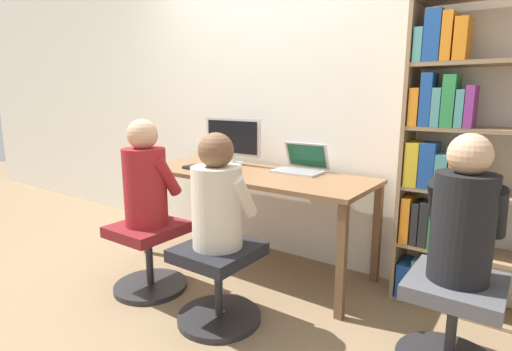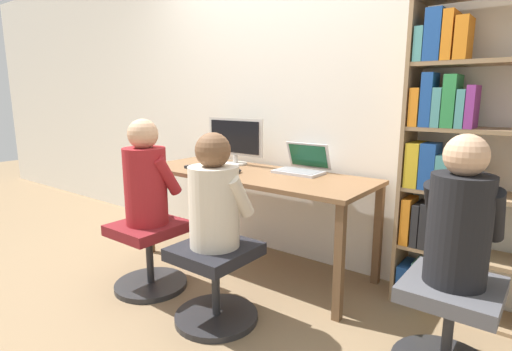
{
  "view_description": "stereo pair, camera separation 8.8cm",
  "coord_description": "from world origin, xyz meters",
  "px_view_note": "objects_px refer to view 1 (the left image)",
  "views": [
    {
      "loc": [
        1.71,
        -1.99,
        1.29
      ],
      "look_at": [
        0.17,
        0.16,
        0.76
      ],
      "focal_mm": 28.0,
      "sensor_mm": 36.0,
      "label": 1
    },
    {
      "loc": [
        1.78,
        -1.94,
        1.29
      ],
      "look_at": [
        0.17,
        0.16,
        0.76
      ],
      "focal_mm": 28.0,
      "sensor_mm": 36.0,
      "label": 2
    }
  ],
  "objects_px": {
    "keyboard": "(206,169)",
    "bookshelf": "(454,163)",
    "office_chair_side": "(452,319)",
    "office_chair_right": "(218,279)",
    "laptop": "(300,166)",
    "office_chair_left": "(149,253)",
    "person_near_shelf": "(463,216)",
    "person_at_monitor": "(145,178)",
    "desktop_monitor": "(233,140)",
    "person_at_laptop": "(217,197)"
  },
  "relations": [
    {
      "from": "keyboard",
      "to": "office_chair_side",
      "type": "height_order",
      "value": "keyboard"
    },
    {
      "from": "office_chair_left",
      "to": "person_at_monitor",
      "type": "distance_m",
      "value": 0.51
    },
    {
      "from": "laptop",
      "to": "person_near_shelf",
      "type": "distance_m",
      "value": 1.32
    },
    {
      "from": "person_at_laptop",
      "to": "person_near_shelf",
      "type": "height_order",
      "value": "person_near_shelf"
    },
    {
      "from": "office_chair_right",
      "to": "person_at_laptop",
      "type": "relative_size",
      "value": 0.76
    },
    {
      "from": "keyboard",
      "to": "bookshelf",
      "type": "relative_size",
      "value": 0.21
    },
    {
      "from": "desktop_monitor",
      "to": "bookshelf",
      "type": "height_order",
      "value": "bookshelf"
    },
    {
      "from": "laptop",
      "to": "office_chair_left",
      "type": "distance_m",
      "value": 1.23
    },
    {
      "from": "laptop",
      "to": "keyboard",
      "type": "distance_m",
      "value": 0.71
    },
    {
      "from": "office_chair_side",
      "to": "desktop_monitor",
      "type": "bearing_deg",
      "value": 161.91
    },
    {
      "from": "office_chair_right",
      "to": "bookshelf",
      "type": "bearing_deg",
      "value": 42.74
    },
    {
      "from": "office_chair_right",
      "to": "office_chair_side",
      "type": "xyz_separation_m",
      "value": [
        1.17,
        0.33,
        0.0
      ]
    },
    {
      "from": "bookshelf",
      "to": "person_near_shelf",
      "type": "xyz_separation_m",
      "value": [
        0.15,
        -0.61,
        -0.14
      ]
    },
    {
      "from": "keyboard",
      "to": "person_at_monitor",
      "type": "distance_m",
      "value": 0.57
    },
    {
      "from": "keyboard",
      "to": "person_near_shelf",
      "type": "height_order",
      "value": "person_near_shelf"
    },
    {
      "from": "laptop",
      "to": "office_chair_right",
      "type": "relative_size",
      "value": 0.72
    },
    {
      "from": "keyboard",
      "to": "desktop_monitor",
      "type": "bearing_deg",
      "value": 89.91
    },
    {
      "from": "person_at_laptop",
      "to": "office_chair_side",
      "type": "bearing_deg",
      "value": 15.55
    },
    {
      "from": "desktop_monitor",
      "to": "office_chair_left",
      "type": "height_order",
      "value": "desktop_monitor"
    },
    {
      "from": "bookshelf",
      "to": "person_near_shelf",
      "type": "height_order",
      "value": "bookshelf"
    },
    {
      "from": "bookshelf",
      "to": "office_chair_side",
      "type": "relative_size",
      "value": 3.78
    },
    {
      "from": "laptop",
      "to": "bookshelf",
      "type": "relative_size",
      "value": 0.19
    },
    {
      "from": "person_at_laptop",
      "to": "person_at_monitor",
      "type": "bearing_deg",
      "value": 177.6
    },
    {
      "from": "desktop_monitor",
      "to": "person_near_shelf",
      "type": "xyz_separation_m",
      "value": [
        1.8,
        -0.58,
        -0.17
      ]
    },
    {
      "from": "laptop",
      "to": "office_chair_left",
      "type": "height_order",
      "value": "laptop"
    },
    {
      "from": "office_chair_right",
      "to": "person_at_monitor",
      "type": "relative_size",
      "value": 0.71
    },
    {
      "from": "keyboard",
      "to": "office_chair_left",
      "type": "xyz_separation_m",
      "value": [
        -0.01,
        -0.57,
        -0.49
      ]
    },
    {
      "from": "person_at_laptop",
      "to": "office_chair_side",
      "type": "relative_size",
      "value": 1.32
    },
    {
      "from": "keyboard",
      "to": "person_at_laptop",
      "type": "relative_size",
      "value": 0.6
    },
    {
      "from": "laptop",
      "to": "keyboard",
      "type": "height_order",
      "value": "laptop"
    },
    {
      "from": "laptop",
      "to": "office_chair_side",
      "type": "height_order",
      "value": "laptop"
    },
    {
      "from": "desktop_monitor",
      "to": "person_at_laptop",
      "type": "height_order",
      "value": "desktop_monitor"
    },
    {
      "from": "office_chair_right",
      "to": "bookshelf",
      "type": "height_order",
      "value": "bookshelf"
    },
    {
      "from": "person_at_laptop",
      "to": "office_chair_side",
      "type": "distance_m",
      "value": 1.31
    },
    {
      "from": "office_chair_right",
      "to": "person_at_monitor",
      "type": "height_order",
      "value": "person_at_monitor"
    },
    {
      "from": "bookshelf",
      "to": "person_near_shelf",
      "type": "bearing_deg",
      "value": -75.83
    },
    {
      "from": "office_chair_left",
      "to": "keyboard",
      "type": "bearing_deg",
      "value": 88.98
    },
    {
      "from": "person_at_laptop",
      "to": "office_chair_side",
      "type": "height_order",
      "value": "person_at_laptop"
    },
    {
      "from": "desktop_monitor",
      "to": "bookshelf",
      "type": "bearing_deg",
      "value": 0.83
    },
    {
      "from": "desktop_monitor",
      "to": "office_chair_side",
      "type": "relative_size",
      "value": 1.14
    },
    {
      "from": "keyboard",
      "to": "person_near_shelf",
      "type": "distance_m",
      "value": 1.82
    },
    {
      "from": "keyboard",
      "to": "bookshelf",
      "type": "xyz_separation_m",
      "value": [
        1.64,
        0.34,
        0.16
      ]
    },
    {
      "from": "office_chair_left",
      "to": "person_at_monitor",
      "type": "height_order",
      "value": "person_at_monitor"
    },
    {
      "from": "keyboard",
      "to": "person_near_shelf",
      "type": "bearing_deg",
      "value": -8.32
    },
    {
      "from": "office_chair_left",
      "to": "laptop",
      "type": "bearing_deg",
      "value": 55.39
    },
    {
      "from": "office_chair_side",
      "to": "keyboard",
      "type": "bearing_deg",
      "value": 171.52
    },
    {
      "from": "keyboard",
      "to": "person_at_monitor",
      "type": "relative_size",
      "value": 0.56
    },
    {
      "from": "office_chair_side",
      "to": "person_near_shelf",
      "type": "relative_size",
      "value": 0.72
    },
    {
      "from": "laptop",
      "to": "person_near_shelf",
      "type": "bearing_deg",
      "value": -27.25
    },
    {
      "from": "desktop_monitor",
      "to": "keyboard",
      "type": "height_order",
      "value": "desktop_monitor"
    }
  ]
}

